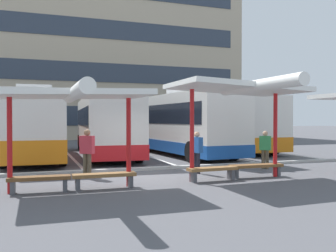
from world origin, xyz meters
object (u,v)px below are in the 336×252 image
at_px(coach_bus_4, 222,124).
at_px(waiting_passenger_2, 197,150).
at_px(bench_5, 256,167).
at_px(waiting_passenger_0, 87,150).
at_px(waiting_shelter_2, 240,90).
at_px(coach_bus_1, 36,126).
at_px(waiting_passenger_1, 265,147).
at_px(coach_bus_2, 105,126).
at_px(bench_4, 212,171).
at_px(coach_bus_3, 176,124).
at_px(waiting_shelter_1, 73,96).
at_px(bench_3, 104,177).
at_px(bench_2, 39,180).

xyz_separation_m(coach_bus_4, waiting_passenger_2, (-6.12, -9.56, -0.80)).
distance_m(bench_5, waiting_passenger_0, 5.94).
xyz_separation_m(coach_bus_4, waiting_shelter_2, (-5.44, -11.49, 1.31)).
height_order(coach_bus_1, waiting_shelter_2, coach_bus_1).
height_order(coach_bus_4, waiting_passenger_1, coach_bus_4).
distance_m(coach_bus_2, waiting_passenger_2, 8.42).
relative_size(bench_4, bench_5, 0.87).
bearing_deg(coach_bus_4, bench_5, -112.27).
bearing_deg(bench_5, waiting_passenger_0, 160.70).
xyz_separation_m(coach_bus_1, coach_bus_2, (3.65, 0.44, -0.02)).
distance_m(coach_bus_3, waiting_shelter_1, 11.85).
bearing_deg(waiting_passenger_2, waiting_passenger_1, 4.08).
relative_size(coach_bus_1, bench_5, 5.44).
xyz_separation_m(coach_bus_2, waiting_passenger_0, (-2.01, -7.73, -0.67)).
bearing_deg(coach_bus_4, waiting_passenger_1, -107.65).
xyz_separation_m(coach_bus_3, coach_bus_4, (4.05, 1.91, -0.08)).
xyz_separation_m(coach_bus_3, bench_3, (-5.87, -9.54, -1.43)).
bearing_deg(bench_5, bench_4, -173.53).
distance_m(bench_5, waiting_passenger_1, 2.42).
xyz_separation_m(coach_bus_3, waiting_shelter_1, (-6.77, -9.68, 0.91)).
height_order(coach_bus_4, waiting_shelter_1, coach_bus_4).
relative_size(coach_bus_2, waiting_shelter_1, 2.45).
height_order(bench_5, waiting_passenger_2, waiting_passenger_2).
xyz_separation_m(coach_bus_1, waiting_passenger_2, (5.64, -7.71, -0.77)).
relative_size(coach_bus_1, waiting_shelter_2, 2.21).
bearing_deg(waiting_passenger_1, waiting_passenger_2, -175.92).
height_order(bench_5, waiting_passenger_0, waiting_passenger_0).
distance_m(coach_bus_2, bench_2, 10.72).
relative_size(waiting_shelter_1, bench_4, 2.67).
height_order(waiting_passenger_1, waiting_passenger_2, waiting_passenger_2).
distance_m(coach_bus_3, waiting_shelter_2, 9.76).
xyz_separation_m(coach_bus_1, bench_5, (7.22, -9.25, -1.32)).
distance_m(coach_bus_3, bench_5, 9.31).
height_order(waiting_shelter_1, bench_3, waiting_shelter_1).
xyz_separation_m(bench_4, bench_5, (1.80, 0.20, 0.01)).
xyz_separation_m(coach_bus_2, waiting_shelter_1, (-2.72, -10.18, 1.04)).
xyz_separation_m(bench_2, waiting_passenger_2, (5.60, 1.86, 0.56)).
relative_size(bench_3, bench_4, 1.07).
bearing_deg(coach_bus_3, coach_bus_2, 172.98).
distance_m(coach_bus_4, waiting_shelter_1, 15.89).
bearing_deg(waiting_passenger_2, bench_5, -44.23).
xyz_separation_m(coach_bus_3, bench_5, (-0.49, -9.19, -1.43)).
height_order(bench_2, bench_3, same).
xyz_separation_m(bench_4, waiting_passenger_1, (3.37, 1.97, 0.55)).
bearing_deg(bench_2, waiting_passenger_1, 13.37).
relative_size(coach_bus_3, waiting_shelter_1, 2.60).
distance_m(coach_bus_1, waiting_passenger_1, 11.57).
xyz_separation_m(waiting_passenger_1, waiting_passenger_2, (-3.15, -0.22, 0.01)).
xyz_separation_m(waiting_shelter_2, bench_4, (-0.90, 0.19, -2.67)).
height_order(bench_3, waiting_passenger_2, waiting_passenger_2).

